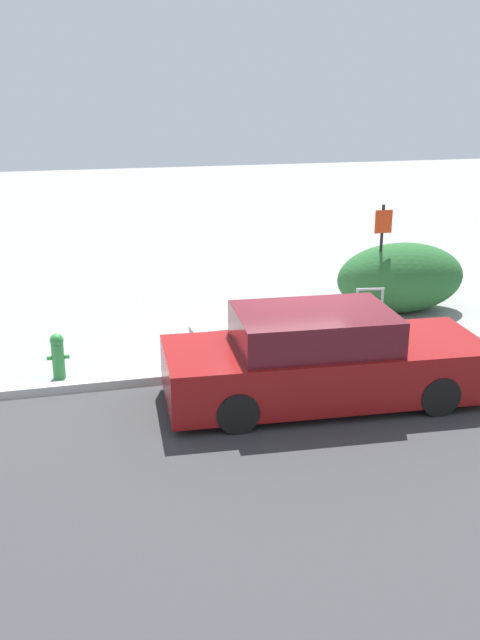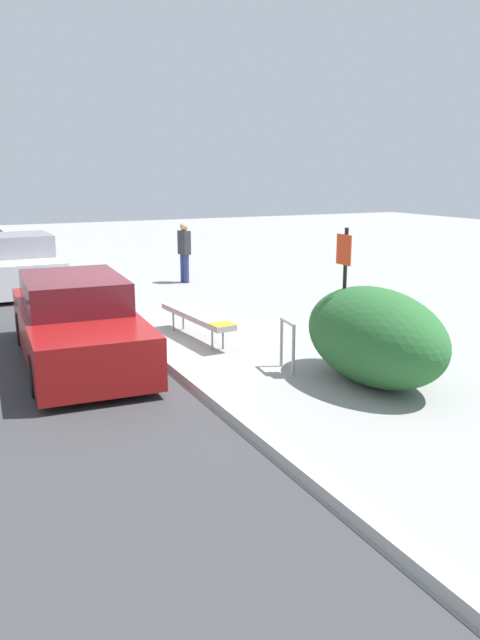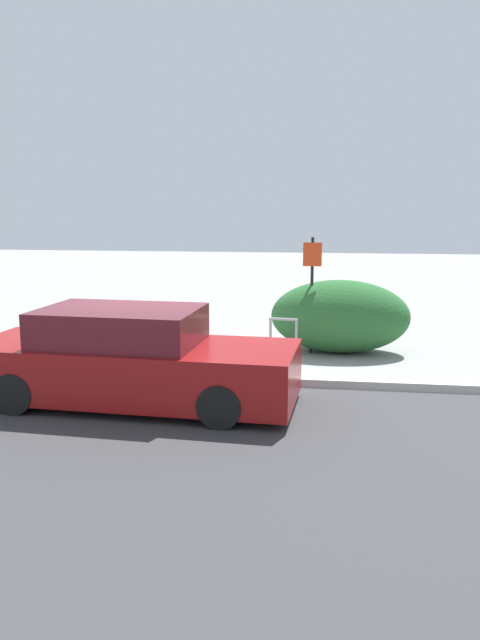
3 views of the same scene
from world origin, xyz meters
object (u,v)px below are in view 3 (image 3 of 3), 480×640
Objects in this scene: bench at (150,340)px; parked_car_near at (131,360)px; bike_rack at (283,335)px; sign_post at (312,284)px.

parked_car_near is at bearing -85.12° from bench.
parked_car_near reaches higher than bench.
parked_car_near is (-2.04, -2.90, 0.15)m from bike_rack.
parked_car_near is (0.38, -2.33, 0.20)m from bench.
bench is 2.49m from bike_rack.
bike_rack is at bearing 58.10° from parked_car_near.
sign_post is (2.92, 1.27, 0.93)m from bench.
bike_rack is 1.23m from sign_post.
bike_rack is at bearing -125.78° from sign_post.
sign_post is at bearing 19.02° from bench.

